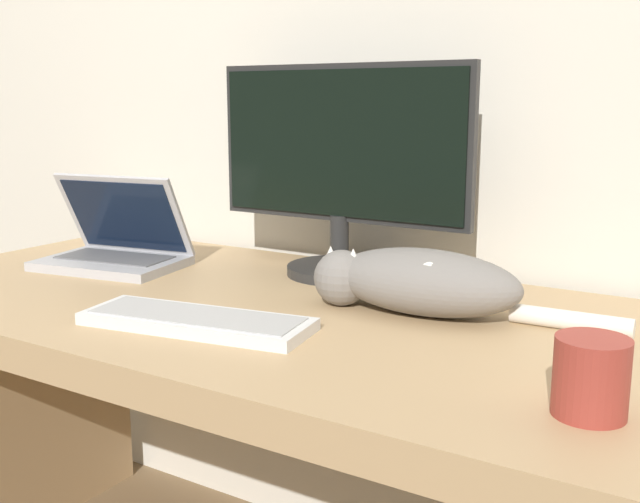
{
  "coord_description": "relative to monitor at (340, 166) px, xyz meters",
  "views": [
    {
      "loc": [
        0.8,
        -0.7,
        1.1
      ],
      "look_at": [
        0.15,
        0.35,
        0.84
      ],
      "focal_mm": 42.0,
      "sensor_mm": 36.0,
      "label": 1
    }
  ],
  "objects": [
    {
      "name": "wall_back",
      "position": [
        -0.01,
        0.18,
        0.34
      ],
      "size": [
        6.4,
        0.06,
        2.6
      ],
      "color": "silver",
      "rests_on": "ground_plane"
    },
    {
      "name": "desk",
      "position": [
        -0.01,
        -0.26,
        -0.38
      ],
      "size": [
        1.62,
        0.77,
        0.73
      ],
      "color": "tan",
      "rests_on": "ground_plane"
    },
    {
      "name": "coffee_mug",
      "position": [
        0.62,
        -0.47,
        -0.18
      ],
      "size": [
        0.09,
        0.09,
        0.1
      ],
      "color": "#9E382D",
      "rests_on": "desk"
    },
    {
      "name": "external_keyboard",
      "position": [
        -0.01,
        -0.45,
        -0.22
      ],
      "size": [
        0.4,
        0.19,
        0.02
      ],
      "rotation": [
        0.0,
        0.0,
        0.17
      ],
      "color": "white",
      "rests_on": "desk"
    },
    {
      "name": "laptop",
      "position": [
        -0.47,
        -0.2,
        -0.19
      ],
      "size": [
        0.34,
        0.26,
        0.21
      ],
      "rotation": [
        0.0,
        0.0,
        0.17
      ],
      "color": "#B7B7BC",
      "rests_on": "desk"
    },
    {
      "name": "monitor",
      "position": [
        0.0,
        0.0,
        0.0
      ],
      "size": [
        0.58,
        0.22,
        0.44
      ],
      "color": "#282828",
      "rests_on": "desk"
    },
    {
      "name": "cat",
      "position": [
        0.26,
        -0.18,
        -0.17
      ],
      "size": [
        0.54,
        0.18,
        0.11
      ],
      "rotation": [
        0.0,
        0.0,
        0.05
      ],
      "color": "gray",
      "rests_on": "desk"
    }
  ]
}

